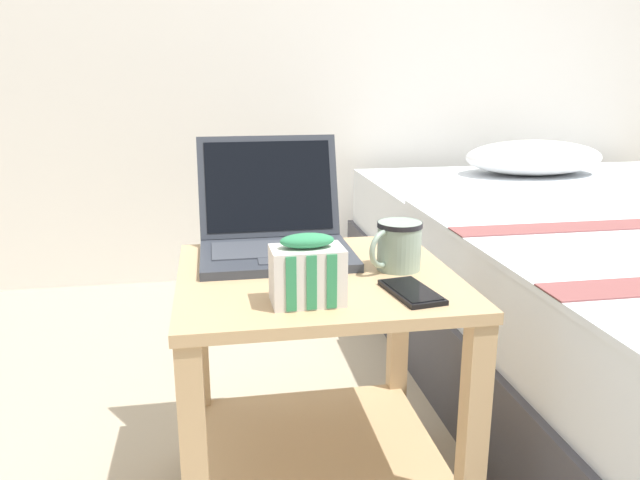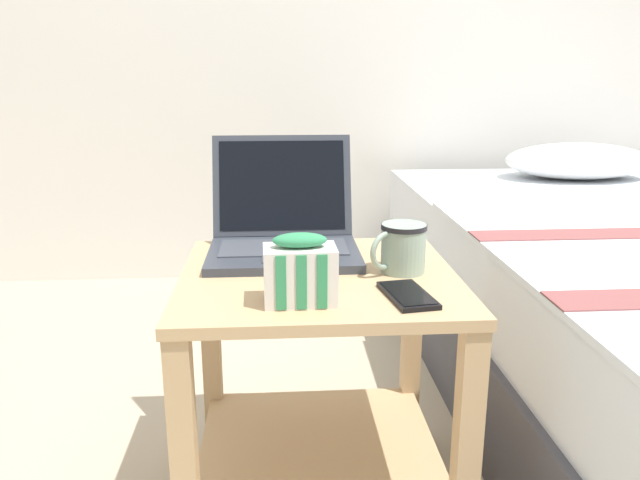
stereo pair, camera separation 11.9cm
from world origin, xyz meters
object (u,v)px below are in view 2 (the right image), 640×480
mug_front_left (402,245)px  snack_bag (300,272)px  laptop (283,230)px  cell_phone (408,295)px

mug_front_left → snack_bag: size_ratio=0.95×
laptop → mug_front_left: size_ratio=2.67×
cell_phone → mug_front_left: bearing=83.4°
laptop → mug_front_left: 0.28m
laptop → snack_bag: bearing=-85.5°
laptop → mug_front_left: (0.24, -0.16, 0.01)m
snack_bag → mug_front_left: bearing=37.3°
laptop → snack_bag: laptop is taller
cell_phone → laptop: bearing=125.1°
mug_front_left → cell_phone: 0.16m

